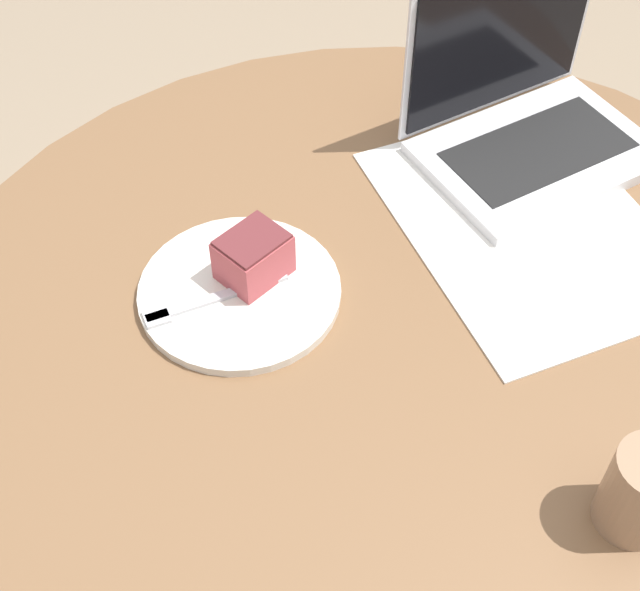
{
  "coord_description": "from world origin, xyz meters",
  "views": [
    {
      "loc": [
        -0.61,
        0.07,
        1.55
      ],
      "look_at": [
        0.03,
        0.09,
        0.81
      ],
      "focal_mm": 50.0,
      "sensor_mm": 36.0,
      "label": 1
    }
  ],
  "objects": [
    {
      "name": "cake_slice",
      "position": [
        0.09,
        0.17,
        0.81
      ],
      "size": [
        0.1,
        0.1,
        0.06
      ],
      "rotation": [
        0.0,
        0.0,
        5.56
      ],
      "color": "#B74C51",
      "rests_on": "plate"
    },
    {
      "name": "paper_document",
      "position": [
        0.19,
        -0.16,
        0.77
      ],
      "size": [
        0.49,
        0.44,
        0.0
      ],
      "rotation": [
        0.0,
        0.0,
        0.43
      ],
      "color": "white",
      "rests_on": "dining_table"
    },
    {
      "name": "fork",
      "position": [
        0.04,
        0.23,
        0.78
      ],
      "size": [
        0.09,
        0.16,
        0.0
      ],
      "rotation": [
        0.0,
        0.0,
        8.31
      ],
      "color": "silver",
      "rests_on": "plate"
    },
    {
      "name": "plate",
      "position": [
        0.06,
        0.19,
        0.77
      ],
      "size": [
        0.24,
        0.24,
        0.01
      ],
      "color": "silver",
      "rests_on": "dining_table"
    },
    {
      "name": "laptop",
      "position": [
        0.35,
        -0.17,
        0.81
      ],
      "size": [
        0.34,
        0.37,
        0.24
      ],
      "rotation": [
        0.0,
        0.0,
        8.42
      ],
      "color": "silver",
      "rests_on": "dining_table"
    },
    {
      "name": "dining_table",
      "position": [
        0.0,
        0.0,
        0.61
      ],
      "size": [
        1.15,
        1.15,
        0.77
      ],
      "color": "brown",
      "rests_on": "ground_plane"
    }
  ]
}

